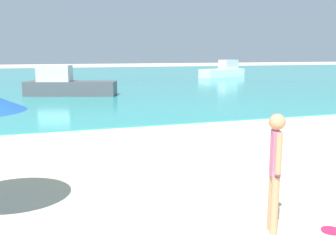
# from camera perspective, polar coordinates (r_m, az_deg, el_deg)

# --- Properties ---
(water) EXTENTS (160.00, 60.00, 0.06)m
(water) POSITION_cam_1_polar(r_m,az_deg,el_deg) (43.44, -15.91, 6.67)
(water) COLOR teal
(water) RESTS_ON ground
(person_standing) EXTENTS (0.23, 0.38, 1.74)m
(person_standing) POSITION_cam_1_polar(r_m,az_deg,el_deg) (5.83, 15.14, -5.56)
(person_standing) COLOR tan
(person_standing) RESTS_ON ground
(frisbee) EXTENTS (0.27, 0.27, 0.03)m
(frisbee) POSITION_cam_1_polar(r_m,az_deg,el_deg) (6.42, 22.36, -13.72)
(frisbee) COLOR #E51E4C
(frisbee) RESTS_ON ground
(boat_near) EXTENTS (5.55, 3.40, 1.80)m
(boat_near) POSITION_cam_1_polar(r_m,az_deg,el_deg) (24.61, -14.24, 5.72)
(boat_near) COLOR #4C4C51
(boat_near) RESTS_ON water
(boat_far) EXTENTS (5.59, 3.42, 1.81)m
(boat_far) POSITION_cam_1_polar(r_m,az_deg,el_deg) (43.31, 7.98, 7.83)
(boat_far) COLOR white
(boat_far) RESTS_ON water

